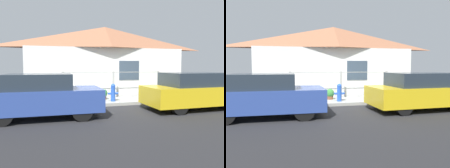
# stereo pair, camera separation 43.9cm
# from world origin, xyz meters

# --- Properties ---
(ground_plane) EXTENTS (60.00, 60.00, 0.00)m
(ground_plane) POSITION_xyz_m (0.00, 0.00, 0.00)
(ground_plane) COLOR #262628
(sidewalk) EXTENTS (24.00, 1.73, 0.13)m
(sidewalk) POSITION_xyz_m (0.00, 0.86, 0.06)
(sidewalk) COLOR #9E9E99
(sidewalk) RESTS_ON ground_plane
(house) EXTENTS (8.70, 2.23, 3.81)m
(house) POSITION_xyz_m (0.00, 3.21, 3.01)
(house) COLOR white
(house) RESTS_ON ground_plane
(fence) EXTENTS (4.90, 0.10, 1.28)m
(fence) POSITION_xyz_m (0.00, 1.58, 0.83)
(fence) COLOR #999993
(fence) RESTS_ON sidewalk
(car_left) EXTENTS (3.63, 1.78, 1.42)m
(car_left) POSITION_xyz_m (-3.16, -1.34, 0.72)
(car_left) COLOR #2D4793
(car_left) RESTS_ON ground_plane
(car_right) EXTENTS (4.31, 1.87, 1.41)m
(car_right) POSITION_xyz_m (2.56, -1.34, 0.70)
(car_right) COLOR gold
(car_right) RESTS_ON ground_plane
(fire_hydrant) EXTENTS (0.46, 0.21, 0.77)m
(fire_hydrant) POSITION_xyz_m (-0.33, 0.48, 0.53)
(fire_hydrant) COLOR blue
(fire_hydrant) RESTS_ON sidewalk
(potted_plant_near_hydrant) EXTENTS (0.39, 0.39, 0.48)m
(potted_plant_near_hydrant) POSITION_xyz_m (-0.62, 1.12, 0.38)
(potted_plant_near_hydrant) COLOR brown
(potted_plant_near_hydrant) RESTS_ON sidewalk
(potted_plant_by_fence) EXTENTS (0.46, 0.46, 0.60)m
(potted_plant_by_fence) POSITION_xyz_m (-2.85, 1.43, 0.47)
(potted_plant_by_fence) COLOR slate
(potted_plant_by_fence) RESTS_ON sidewalk
(potted_plant_corner) EXTENTS (0.35, 0.35, 0.47)m
(potted_plant_corner) POSITION_xyz_m (2.04, 1.32, 0.37)
(potted_plant_corner) COLOR #9E5638
(potted_plant_corner) RESTS_ON sidewalk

